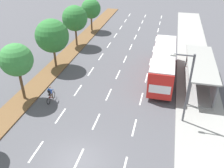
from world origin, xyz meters
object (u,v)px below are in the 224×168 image
Objects in this scene: bus at (163,62)px; cyclist at (50,94)px; median_tree_third at (52,36)px; median_tree_second at (16,60)px; median_tree_fifth at (91,9)px; median_tree_fourth at (75,18)px; streetlight at (187,85)px; bus_shelter at (202,72)px.

cyclist is (-10.67, -7.77, -1.28)m from bus.
cyclist is 0.30× the size of median_tree_third.
median_tree_second is 22.63m from median_tree_fifth.
cyclist is 15.45m from median_tree_fourth.
median_tree_second reaches higher than median_tree_fifth.
median_tree_third reaches higher than median_tree_fourth.
median_tree_third is at bearing -177.70° from bus.
bus is 1.85× the size of median_tree_fourth.
median_tree_second is 15.68m from streetlight.
median_tree_fourth reaches higher than median_tree_second.
streetlight is at bearing -1.12° from cyclist.
median_tree_second is 0.97× the size of median_tree_fourth.
bus_shelter is at bearing 21.30° from median_tree_second.
median_tree_fifth is (-2.80, 22.32, 3.19)m from cyclist.
bus_shelter is 0.84× the size of bus.
median_tree_fifth is at bearing 89.92° from median_tree_second.
streetlight is at bearing -43.80° from median_tree_fourth.
median_tree_second reaches higher than cyclist.
cyclist is 0.31× the size of median_tree_second.
median_tree_third reaches higher than cyclist.
bus is 6.20× the size of cyclist.
median_tree_second is (-17.78, -6.93, 2.57)m from bus_shelter.
bus is at bearing 164.91° from bus_shelter.
bus is at bearing 36.07° from cyclist.
bus_shelter is at bearing 23.89° from cyclist.
median_tree_fourth reaches higher than cyclist.
bus_shelter is 17.94m from median_tree_third.
bus_shelter is 7.47m from streetlight.
median_tree_fifth is at bearing 89.77° from median_tree_fourth.
bus_shelter is 19.71m from median_tree_fourth.
bus_shelter is 1.55× the size of median_tree_fourth.
median_tree_third reaches higher than median_tree_fifth.
median_tree_fourth is (-2.83, 14.78, 3.54)m from cyclist.
median_tree_fifth is (0.03, 22.63, -0.46)m from median_tree_second.
median_tree_fifth is at bearing 124.72° from streetlight.
streetlight is at bearing 0.22° from median_tree_second.
median_tree_fourth is at bearing 89.99° from median_tree_second.
median_tree_fourth reaches higher than bus.
median_tree_fourth is at bearing 90.01° from median_tree_third.
median_tree_fifth reaches higher than cyclist.
median_tree_third is at bearing 89.98° from median_tree_second.
bus_shelter is 5.19× the size of cyclist.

